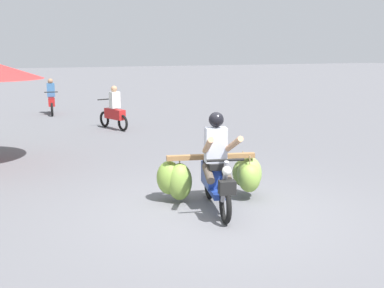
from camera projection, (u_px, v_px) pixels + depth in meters
name	position (u px, v px, depth m)	size (l,w,h in m)	color
ground_plane	(217.00, 212.00, 7.59)	(120.00, 120.00, 0.00)	slate
motorbike_main_loaded	(215.00, 174.00, 7.96)	(1.87, 1.83, 1.58)	black
motorbike_distant_ahead_left	(51.00, 100.00, 18.76)	(0.50, 1.62, 1.40)	black
motorbike_distant_ahead_right	(114.00, 112.00, 15.23)	(0.69, 1.57, 1.40)	black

